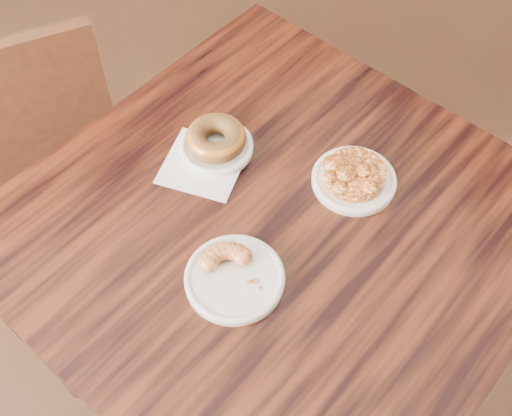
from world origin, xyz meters
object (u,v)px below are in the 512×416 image
cafe_table (274,315)px  apple_fritter (356,172)px  chair_far (28,140)px  glazed_donut (216,138)px  cruller_fragment (234,273)px

cafe_table → apple_fritter: size_ratio=5.79×
chair_far → apple_fritter: size_ratio=5.95×
glazed_donut → cruller_fragment: 0.29m
glazed_donut → apple_fritter: size_ratio=0.76×
chair_far → cruller_fragment: size_ratio=8.20×
chair_far → cruller_fragment: (0.17, -0.78, 0.33)m
chair_far → glazed_donut: bearing=126.5°
apple_fritter → cruller_fragment: apple_fritter is taller
cafe_table → apple_fritter: apple_fritter is taller
glazed_donut → cruller_fragment: size_ratio=1.05×
chair_far → glazed_donut: size_ratio=7.82×
glazed_donut → cruller_fragment: (-0.12, -0.26, -0.01)m
chair_far → apple_fritter: (0.46, -0.71, 0.33)m
glazed_donut → cafe_table: bearing=-87.0°
cafe_table → chair_far: size_ratio=0.97×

